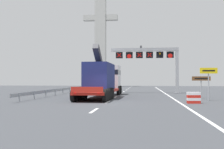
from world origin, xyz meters
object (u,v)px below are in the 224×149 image
object	(u,v)px
bridge_pylon_distant	(101,30)
exit_sign_yellow	(209,76)
overhead_lane_gantry	(153,57)
crash_barrier_striped	(194,98)
heavy_haul_truck_red	(104,79)
tourist_info_sign_brown	(201,81)

from	to	relation	value
bridge_pylon_distant	exit_sign_yellow	bearing A→B (deg)	-69.08
overhead_lane_gantry	exit_sign_yellow	distance (m)	13.76
exit_sign_yellow	crash_barrier_striped	distance (m)	3.76
heavy_haul_truck_red	exit_sign_yellow	bearing A→B (deg)	-24.71
overhead_lane_gantry	exit_sign_yellow	world-z (taller)	overhead_lane_gantry
heavy_haul_truck_red	crash_barrier_striped	size ratio (longest dim) A/B	13.57
tourist_info_sign_brown	exit_sign_yellow	bearing A→B (deg)	-90.41
overhead_lane_gantry	crash_barrier_striped	bearing A→B (deg)	-80.25
overhead_lane_gantry	exit_sign_yellow	bearing A→B (deg)	-70.60
overhead_lane_gantry	crash_barrier_striped	world-z (taller)	overhead_lane_gantry
exit_sign_yellow	bridge_pylon_distant	world-z (taller)	bridge_pylon_distant
crash_barrier_striped	heavy_haul_truck_red	bearing A→B (deg)	138.33
overhead_lane_gantry	tourist_info_sign_brown	world-z (taller)	overhead_lane_gantry
crash_barrier_striped	bridge_pylon_distant	xyz separation A→B (m)	(-15.08, 46.97, 14.47)
exit_sign_yellow	bridge_pylon_distant	distance (m)	49.00
crash_barrier_striped	bridge_pylon_distant	world-z (taller)	bridge_pylon_distant
bridge_pylon_distant	crash_barrier_striped	bearing A→B (deg)	-72.19
overhead_lane_gantry	crash_barrier_striped	size ratio (longest dim) A/B	9.19
overhead_lane_gantry	bridge_pylon_distant	world-z (taller)	bridge_pylon_distant
exit_sign_yellow	heavy_haul_truck_red	bearing A→B (deg)	155.29
exit_sign_yellow	bridge_pylon_distant	bearing A→B (deg)	110.92
heavy_haul_truck_red	bridge_pylon_distant	world-z (taller)	bridge_pylon_distant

